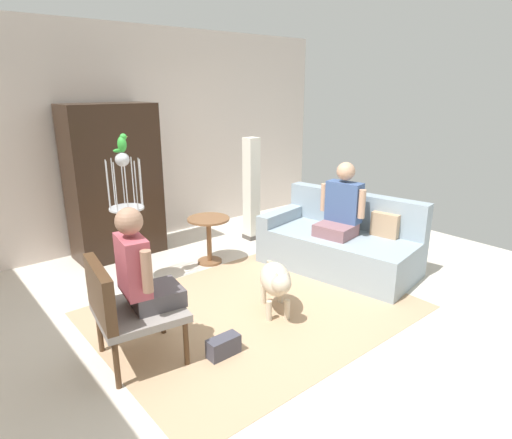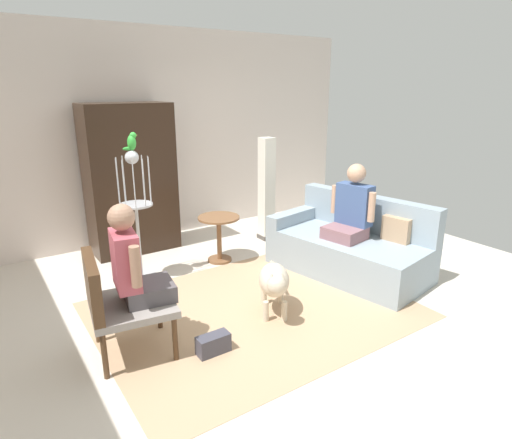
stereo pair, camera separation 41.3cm
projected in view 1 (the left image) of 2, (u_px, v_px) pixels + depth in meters
ground_plane at (251, 308)px, 4.36m from camera, size 7.38×7.38×0.00m
back_wall at (126, 138)px, 5.88m from camera, size 6.75×0.12×2.90m
area_rug at (255, 310)px, 4.31m from camera, size 2.94×2.30×0.01m
couch at (340, 243)px, 5.27m from camera, size 1.24×1.95×0.88m
armchair at (123, 305)px, 3.35m from camera, size 0.73×0.73×0.87m
person_on_couch at (341, 207)px, 5.09m from camera, size 0.52×0.57×0.85m
person_on_armchair at (140, 269)px, 3.35m from camera, size 0.50×0.51×0.83m
round_end_table at (209, 233)px, 5.37m from camera, size 0.52×0.52×0.58m
dog at (276, 280)px, 4.16m from camera, size 0.50×0.70×0.56m
bird_cage_stand at (128, 224)px, 4.68m from camera, size 0.36×0.36×1.48m
parrot at (122, 143)px, 4.43m from camera, size 0.17×0.10×0.19m
column_lamp at (251, 190)px, 6.14m from camera, size 0.20×0.20×1.45m
armoire_cabinet at (114, 182)px, 5.49m from camera, size 1.09×0.56×1.93m
handbag at (224, 346)px, 3.57m from camera, size 0.28×0.13×0.17m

